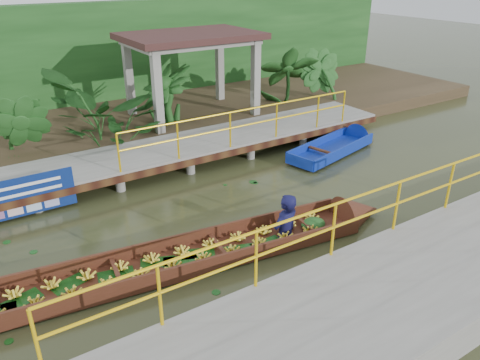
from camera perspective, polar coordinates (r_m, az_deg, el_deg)
ground at (r=10.44m, az=-4.06°, el=-5.47°), size 80.00×80.00×0.00m
land_strip at (r=16.79m, az=-16.73°, el=6.38°), size 30.00×8.00×0.45m
far_dock at (r=13.06m, az=-11.40°, el=2.88°), size 16.00×2.06×1.66m
near_dock at (r=8.15m, az=17.54°, el=-14.07°), size 18.00×2.40×1.73m
pavilion at (r=16.17m, az=-6.03°, el=16.08°), size 4.40×3.00×3.00m
foliage_backdrop at (r=18.73m, az=-19.77°, el=13.47°), size 30.00×0.80×4.00m
vendor_boat at (r=9.10m, az=-6.01°, el=-8.62°), size 9.96×2.24×2.29m
moored_blue_boat at (r=15.13m, az=12.88°, el=4.53°), size 3.82×1.79×0.88m
blue_banner at (r=11.46m, az=-26.71°, el=-2.24°), size 2.98×0.04×0.93m
tropical_plants at (r=14.94m, az=-9.06°, el=9.98°), size 14.67×1.67×2.08m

